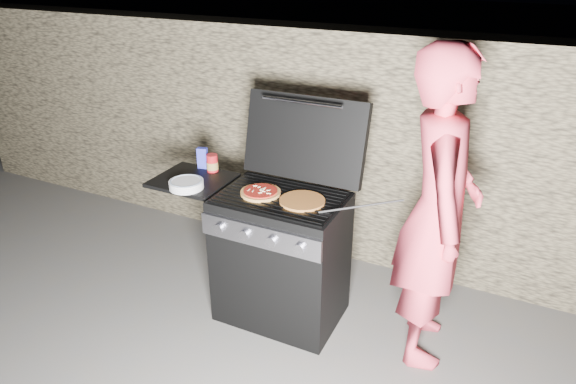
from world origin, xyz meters
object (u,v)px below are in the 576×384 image
at_px(sauce_jar, 212,163).
at_px(person, 438,212).
at_px(gas_grill, 249,249).
at_px(pizza_topped, 261,192).

height_order(sauce_jar, person, person).
distance_m(gas_grill, pizza_topped, 0.49).
relative_size(gas_grill, sauce_jar, 10.90).
distance_m(pizza_topped, person, 1.08).
bearing_deg(pizza_topped, sauce_jar, 158.23).
height_order(gas_grill, sauce_jar, sauce_jar).
xyz_separation_m(gas_grill, sauce_jar, (-0.37, 0.17, 0.51)).
relative_size(gas_grill, pizza_topped, 5.25).
bearing_deg(sauce_jar, person, -1.74).
xyz_separation_m(pizza_topped, person, (1.07, 0.15, 0.03)).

